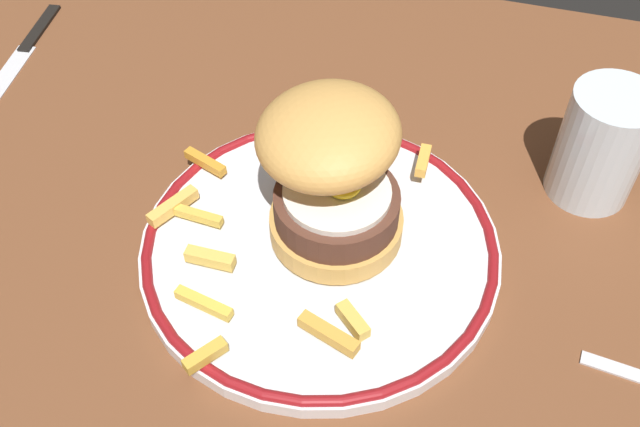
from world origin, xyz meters
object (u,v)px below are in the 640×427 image
dinner_plate (320,246)px  knife (25,48)px  burger (332,173)px  water_glass (599,151)px

dinner_plate → knife: bearing=155.1°
knife → burger: bearing=-22.2°
dinner_plate → burger: 6.51cm
dinner_plate → water_glass: bearing=33.7°
water_glass → burger: bearing=-149.8°
water_glass → knife: water_glass is taller
dinner_plate → knife: (-35.19, 16.30, -0.58)cm
burger → water_glass: size_ratio=1.51×
dinner_plate → burger: burger is taller
knife → dinner_plate: bearing=-24.9°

